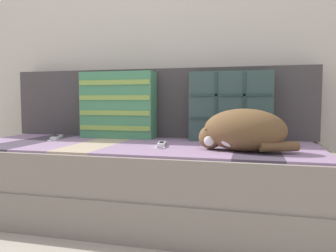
% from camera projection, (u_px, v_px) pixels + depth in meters
% --- Properties ---
extents(ground_plane, '(14.00, 14.00, 0.00)m').
position_uv_depth(ground_plane, '(131.00, 220.00, 1.67)').
color(ground_plane, '#A89E8E').
extents(wall_behind, '(6.00, 0.06, 2.50)m').
position_uv_depth(wall_behind, '(161.00, 2.00, 2.14)').
color(wall_behind, beige).
rests_on(wall_behind, ground_plane).
extents(couch, '(1.95, 0.85, 0.38)m').
position_uv_depth(couch, '(139.00, 178.00, 1.78)').
color(couch, gray).
rests_on(couch, ground_plane).
extents(sofa_backrest, '(1.91, 0.14, 0.42)m').
position_uv_depth(sofa_backrest, '(157.00, 103.00, 2.09)').
color(sofa_backrest, '#474242').
rests_on(sofa_backrest, couch).
extents(throw_pillow_quilted, '(0.45, 0.14, 0.39)m').
position_uv_depth(throw_pillow_quilted, '(231.00, 107.00, 1.84)').
color(throw_pillow_quilted, '#38514C').
rests_on(throw_pillow_quilted, couch).
extents(throw_pillow_striped, '(0.46, 0.14, 0.40)m').
position_uv_depth(throw_pillow_striped, '(118.00, 105.00, 2.00)').
color(throw_pillow_striped, '#4C9366').
rests_on(throw_pillow_striped, couch).
extents(sleeping_cat, '(0.44, 0.24, 0.19)m').
position_uv_depth(sleeping_cat, '(241.00, 131.00, 1.46)').
color(sleeping_cat, brown).
rests_on(sleeping_cat, couch).
extents(game_remote_near, '(0.10, 0.21, 0.02)m').
position_uv_depth(game_remote_near, '(56.00, 138.00, 1.94)').
color(game_remote_near, white).
rests_on(game_remote_near, couch).
extents(game_remote_far, '(0.08, 0.19, 0.02)m').
position_uv_depth(game_remote_far, '(161.00, 144.00, 1.63)').
color(game_remote_far, white).
rests_on(game_remote_far, couch).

